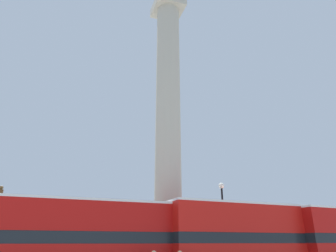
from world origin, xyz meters
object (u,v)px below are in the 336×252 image
(bus_b, at_px, (65,238))
(bus_c, at_px, (253,238))
(monument_column, at_px, (168,146))
(street_lamp, at_px, (224,221))

(bus_b, bearing_deg, bus_c, -3.27)
(bus_b, relative_size, bus_c, 1.02)
(monument_column, bearing_deg, bus_c, -61.31)
(monument_column, height_order, bus_c, monument_column)
(bus_b, bearing_deg, monument_column, 35.71)
(monument_column, relative_size, bus_b, 2.27)
(bus_c, bearing_deg, street_lamp, 80.87)
(street_lamp, bearing_deg, bus_b, -161.18)
(bus_c, height_order, street_lamp, street_lamp)
(monument_column, distance_m, street_lamp, 7.17)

